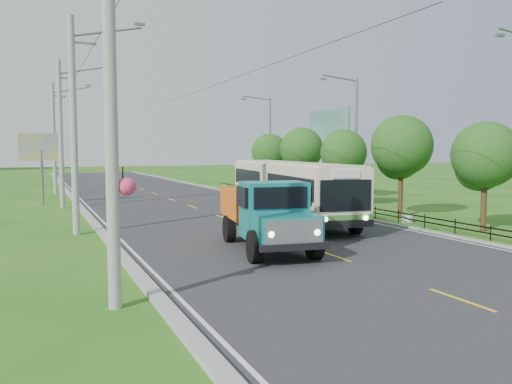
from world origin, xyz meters
TOP-DOWN VIEW (x-y plane):
  - ground at (0.00, 0.00)m, footprint 240.00×240.00m
  - road at (0.00, 20.00)m, footprint 14.00×120.00m
  - curb_left at (-7.20, 20.00)m, footprint 0.40×120.00m
  - curb_right at (7.15, 20.00)m, footprint 0.30×120.00m
  - edge_line_left at (-6.65, 20.00)m, footprint 0.12×120.00m
  - edge_line_right at (6.65, 20.00)m, footprint 0.12×120.00m
  - centre_dash at (0.00, 0.00)m, footprint 0.12×2.20m
  - railing_right at (8.00, 14.00)m, footprint 0.04×40.00m
  - pole_nearest at (-8.24, -3.00)m, footprint 3.51×0.44m
  - pole_near at (-8.26, 9.00)m, footprint 3.51×0.32m
  - pole_mid at (-8.26, 21.00)m, footprint 3.51×0.32m
  - pole_far at (-8.26, 33.00)m, footprint 3.51×0.32m
  - tree_second at (9.86, 2.14)m, footprint 3.18×3.26m
  - tree_third at (9.86, 8.14)m, footprint 3.60×3.62m
  - tree_fourth at (9.86, 14.14)m, footprint 3.24×3.31m
  - tree_fifth at (9.86, 20.14)m, footprint 3.48×3.52m
  - tree_back at (9.86, 26.14)m, footprint 3.30×3.36m
  - streetlight_mid at (10.64, 14.00)m, footprint 3.02×0.20m
  - streetlight_far at (10.64, 28.00)m, footprint 3.02×0.20m
  - planter_near at (8.60, 6.00)m, footprint 0.64×0.64m
  - planter_mid at (8.60, 14.00)m, footprint 0.64×0.64m
  - planter_far at (8.60, 22.00)m, footprint 0.64×0.64m
  - billboard_left at (-9.50, 24.00)m, footprint 3.00×0.20m
  - billboard_right at (12.30, 20.00)m, footprint 0.24×6.00m
  - bus at (3.53, 10.58)m, footprint 5.26×16.57m
  - dump_truck at (-1.71, 2.19)m, footprint 3.41×6.78m

SIDE VIEW (x-z plane):
  - ground at x=0.00m, z-range 0.00..0.00m
  - road at x=0.00m, z-range 0.00..0.02m
  - edge_line_left at x=-6.65m, z-range 0.02..0.02m
  - edge_line_right at x=6.65m, z-range 0.02..0.02m
  - centre_dash at x=0.00m, z-range 0.02..0.02m
  - curb_right at x=7.15m, z-range 0.00..0.10m
  - curb_left at x=-7.20m, z-range 0.00..0.15m
  - planter_near at x=8.60m, z-range -0.05..0.62m
  - planter_mid at x=8.60m, z-range -0.05..0.62m
  - planter_far at x=8.60m, z-range -0.05..0.62m
  - railing_right at x=8.00m, z-range 0.00..0.60m
  - dump_truck at x=-1.71m, z-range 0.18..2.91m
  - bus at x=3.53m, z-range 0.32..3.48m
  - tree_second at x=9.86m, z-range 0.87..6.17m
  - tree_fourth at x=9.86m, z-range 0.89..6.29m
  - tree_back at x=9.86m, z-range 0.90..6.40m
  - tree_fifth at x=9.86m, z-range 0.95..6.75m
  - billboard_left at x=-9.50m, z-range 1.27..6.47m
  - tree_third at x=9.86m, z-range 0.99..6.99m
  - streetlight_mid at x=10.64m, z-range 0.37..9.44m
  - streetlight_far at x=10.64m, z-range 0.37..9.44m
  - pole_nearest at x=-8.24m, z-range -0.06..9.94m
  - pole_near at x=-8.26m, z-range 0.09..10.09m
  - pole_mid at x=-8.26m, z-range 0.09..10.09m
  - pole_far at x=-8.26m, z-range 0.09..10.09m
  - billboard_right at x=12.30m, z-range 1.69..8.99m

